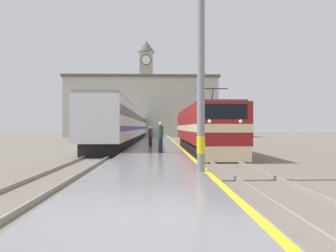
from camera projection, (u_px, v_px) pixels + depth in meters
ground_plane at (156, 145)px, 35.71m from camera, size 200.00×200.00×0.00m
platform at (156, 145)px, 30.71m from camera, size 4.03×140.00×0.37m
rail_track_near at (195, 147)px, 30.82m from camera, size 2.83×140.00×0.16m
rail_track_far at (119, 147)px, 30.61m from camera, size 2.83×140.00×0.16m
locomotive_train at (203, 129)px, 25.05m from camera, size 2.92×16.88×4.38m
passenger_train at (131, 125)px, 44.59m from camera, size 2.92×51.14×4.09m
catenary_mast at (203, 48)px, 11.30m from camera, size 2.25×0.29×8.60m
person_on_platform at (150, 136)px, 25.41m from camera, size 0.34×0.34×1.59m
second_waiting_passenger at (160, 136)px, 19.63m from camera, size 0.34×0.34×1.83m
clock_tower at (146, 85)px, 76.87m from camera, size 3.79×3.79×22.30m
station_building at (142, 107)px, 65.13m from camera, size 29.44×10.04×11.71m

